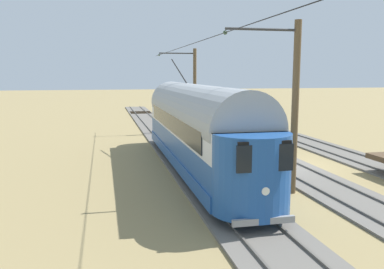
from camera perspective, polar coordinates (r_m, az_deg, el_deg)
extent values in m
plane|color=#937F51|center=(21.74, 12.95, -4.42)|extent=(220.00, 220.00, 0.00)
cube|color=#666059|center=(24.11, 23.15, -3.51)|extent=(2.80, 80.00, 0.10)
cube|color=#59544C|center=(23.68, 21.75, -3.41)|extent=(0.07, 80.00, 0.08)
cube|color=#59544C|center=(24.51, 24.53, -3.19)|extent=(0.07, 80.00, 0.08)
cube|color=#2D2316|center=(53.18, 2.76, 3.47)|extent=(2.50, 0.24, 0.08)
cube|color=#2D2316|center=(52.55, 2.95, 3.40)|extent=(2.50, 0.24, 0.08)
cube|color=#2D2316|center=(51.93, 3.14, 3.34)|extent=(2.50, 0.24, 0.08)
cube|color=#2D2316|center=(51.31, 3.34, 3.28)|extent=(2.50, 0.24, 0.08)
cube|color=#2D2316|center=(50.68, 3.54, 3.21)|extent=(2.50, 0.24, 0.08)
cube|color=#666059|center=(21.73, 12.96, -4.29)|extent=(2.80, 80.00, 0.10)
cube|color=#59544C|center=(21.42, 11.23, -4.17)|extent=(0.07, 80.00, 0.08)
cube|color=#59544C|center=(22.03, 14.66, -3.94)|extent=(0.07, 80.00, 0.08)
cube|color=#2D2316|center=(52.14, -2.24, 3.37)|extent=(2.50, 0.24, 0.08)
cube|color=#2D2316|center=(51.51, -2.12, 3.31)|extent=(2.50, 0.24, 0.08)
cube|color=#2D2316|center=(50.87, -1.98, 3.24)|extent=(2.50, 0.24, 0.08)
cube|color=#2D2316|center=(50.23, -1.85, 3.17)|extent=(2.50, 0.24, 0.08)
cube|color=#2D2316|center=(49.60, -1.71, 3.11)|extent=(2.50, 0.24, 0.08)
cube|color=#666059|center=(20.20, 0.74, -5.04)|extent=(2.80, 80.00, 0.10)
cube|color=#59544C|center=(20.03, -1.26, -4.90)|extent=(0.07, 80.00, 0.08)
cube|color=#59544C|center=(20.35, 2.72, -4.69)|extent=(0.07, 80.00, 0.08)
cube|color=#2D2316|center=(51.52, -7.41, 3.24)|extent=(2.50, 0.24, 0.08)
cube|color=#2D2316|center=(50.88, -7.35, 3.18)|extent=(2.50, 0.24, 0.08)
cube|color=#2D2316|center=(50.23, -7.28, 3.11)|extent=(2.50, 0.24, 0.08)
cube|color=#2D2316|center=(49.59, -7.21, 3.04)|extent=(2.50, 0.24, 0.08)
cube|color=#2D2316|center=(48.94, -7.14, 2.97)|extent=(2.50, 0.24, 0.08)
cube|color=#1E4C93|center=(20.31, 0.57, -3.07)|extent=(2.65, 15.35, 0.55)
cube|color=#1E4C93|center=(20.18, 0.57, -0.98)|extent=(2.55, 15.35, 0.95)
cube|color=silver|center=(20.03, 0.58, 1.84)|extent=(2.55, 15.35, 1.05)
cylinder|color=#999EA3|center=(19.98, 0.58, 3.33)|extent=(2.65, 15.04, 2.65)
cylinder|color=#1E4C93|center=(12.96, 8.22, -5.33)|extent=(2.55, 2.55, 2.55)
cylinder|color=#1E4C93|center=(27.55, -3.00, 2.09)|extent=(2.55, 2.55, 2.55)
cube|color=black|center=(11.72, 10.28, -1.79)|extent=(1.63, 0.08, 0.36)
cube|color=black|center=(11.74, 10.31, -3.32)|extent=(1.73, 0.06, 0.80)
cube|color=black|center=(19.78, -3.08, 1.74)|extent=(0.04, 12.89, 0.80)
cube|color=black|center=(20.36, 4.13, 1.92)|extent=(0.04, 12.89, 0.80)
cylinder|color=silver|center=(11.89, 10.35, -7.89)|extent=(0.24, 0.06, 0.24)
cube|color=gray|center=(12.24, 10.12, -11.97)|extent=(1.94, 0.12, 0.20)
cylinder|color=black|center=(24.50, -1.92, 9.09)|extent=(0.07, 4.81, 1.52)
cylinder|color=black|center=(15.54, 2.08, -7.27)|extent=(0.10, 0.76, 0.76)
cylinder|color=black|center=(15.95, 7.11, -6.91)|extent=(0.10, 0.76, 0.76)
cylinder|color=black|center=(24.95, -3.58, -1.25)|extent=(0.10, 0.76, 0.76)
cylinder|color=black|center=(25.21, -0.36, -1.13)|extent=(0.10, 0.76, 0.76)
cylinder|color=brown|center=(33.35, 0.40, 6.19)|extent=(0.28, 0.28, 6.86)
cylinder|color=#2D2D2D|center=(33.07, -2.12, 11.42)|extent=(2.92, 0.10, 0.10)
sphere|color=#334733|center=(32.83, -4.67, 11.16)|extent=(0.16, 0.16, 0.16)
cylinder|color=brown|center=(16.46, 14.37, 3.53)|extent=(0.28, 0.28, 6.86)
cylinder|color=#2D2D2D|center=(15.88, 9.93, 14.45)|extent=(2.92, 0.10, 0.10)
sphere|color=#334733|center=(15.38, 4.72, 14.18)|extent=(0.16, 0.16, 0.16)
cylinder|color=black|center=(33.07, -2.12, 11.42)|extent=(2.92, 0.02, 0.02)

